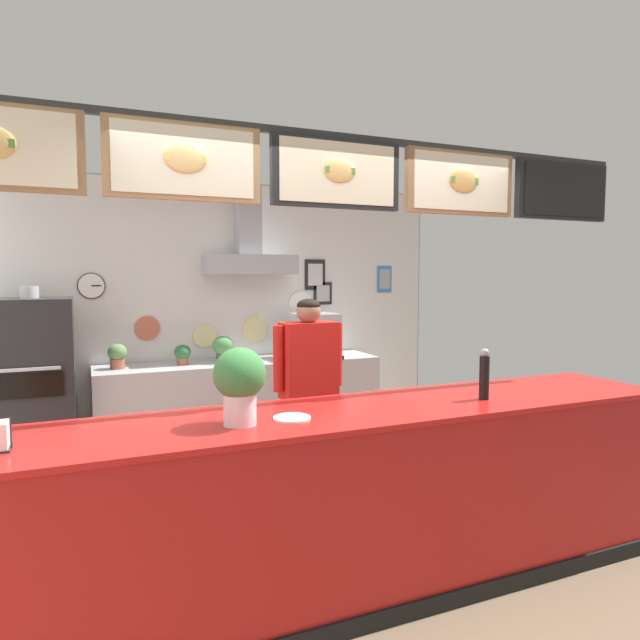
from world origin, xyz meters
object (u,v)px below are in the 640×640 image
at_px(potted_basil, 223,347).
at_px(pepper_grinder, 484,374).
at_px(basil_vase, 240,383).
at_px(condiment_plate, 292,418).
at_px(pizza_oven, 34,393).
at_px(espresso_machine, 315,336).
at_px(potted_rosemary, 117,355).
at_px(shop_worker, 309,393).
at_px(potted_oregano, 285,345).
at_px(potted_thyme, 183,354).

xyz_separation_m(potted_basil, pepper_grinder, (0.93, -2.75, 0.13)).
distance_m(basil_vase, condiment_plate, 0.34).
relative_size(pizza_oven, espresso_machine, 3.34).
height_order(potted_basil, potted_rosemary, potted_basil).
relative_size(pizza_oven, shop_worker, 1.06).
height_order(potted_oregano, basil_vase, basil_vase).
bearing_deg(potted_thyme, basil_vase, -93.35).
xyz_separation_m(shop_worker, espresso_machine, (0.62, 1.36, 0.29)).
height_order(potted_basil, basil_vase, basil_vase).
height_order(potted_oregano, pepper_grinder, pepper_grinder).
xyz_separation_m(potted_oregano, condiment_plate, (-0.93, -2.72, -0.01)).
height_order(potted_basil, potted_thyme, potted_basil).
bearing_deg(potted_thyme, pizza_oven, -170.05).
height_order(pizza_oven, basil_vase, pizza_oven).
distance_m(pizza_oven, pepper_grinder, 3.65).
bearing_deg(condiment_plate, potted_thyme, 92.33).
bearing_deg(potted_oregano, basil_vase, -113.85).
height_order(espresso_machine, potted_thyme, espresso_machine).
xyz_separation_m(pizza_oven, potted_thyme, (1.27, 0.22, 0.23)).
height_order(pizza_oven, condiment_plate, pizza_oven).
xyz_separation_m(potted_rosemary, condiment_plate, (0.70, -2.76, 0.01)).
xyz_separation_m(potted_basil, potted_rosemary, (-0.98, 0.03, -0.02)).
xyz_separation_m(shop_worker, pepper_grinder, (0.57, -1.38, 0.34)).
xyz_separation_m(potted_thyme, condiment_plate, (0.11, -2.74, 0.02)).
height_order(potted_basil, condiment_plate, potted_basil).
bearing_deg(pizza_oven, potted_rosemary, 18.98).
bearing_deg(potted_rosemary, potted_thyme, -1.06).
bearing_deg(shop_worker, basil_vase, 52.09).
bearing_deg(pizza_oven, potted_basil, 7.13).
bearing_deg(basil_vase, condiment_plate, -0.80).
height_order(potted_rosemary, basil_vase, basil_vase).
bearing_deg(condiment_plate, shop_worker, 64.81).
height_order(shop_worker, potted_oregano, shop_worker).
bearing_deg(basil_vase, pepper_grinder, -0.97).
relative_size(potted_oregano, basil_vase, 0.68).
bearing_deg(shop_worker, potted_basil, -79.25).
bearing_deg(potted_rosemary, espresso_machine, -1.30).
relative_size(potted_basil, potted_oregano, 1.01).
height_order(pepper_grinder, condiment_plate, pepper_grinder).
bearing_deg(potted_basil, pepper_grinder, -71.29).
bearing_deg(potted_oregano, pepper_grinder, -84.16).
distance_m(potted_basil, basil_vase, 2.79).
distance_m(shop_worker, espresso_machine, 1.52).
height_order(pizza_oven, espresso_machine, pizza_oven).
height_order(basil_vase, condiment_plate, basil_vase).
relative_size(pepper_grinder, basil_vase, 0.79).
distance_m(pizza_oven, espresso_machine, 2.66).
relative_size(shop_worker, potted_basil, 6.11).
relative_size(espresso_machine, basil_vase, 1.32).
bearing_deg(potted_oregano, condiment_plate, -108.85).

